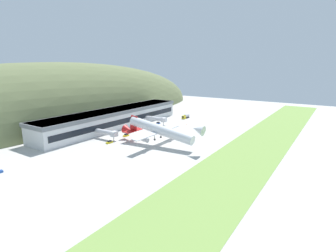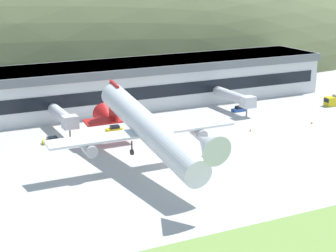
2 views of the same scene
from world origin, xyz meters
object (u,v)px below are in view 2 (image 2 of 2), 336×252
(jetway_1, at_px, (235,97))
(jetway_0, at_px, (63,116))
(service_car_3, at_px, (114,129))
(traffic_cone_0, at_px, (250,130))
(service_car_2, at_px, (239,109))
(terminal_building, at_px, (132,81))
(cargo_airplane, at_px, (147,129))
(service_car_1, at_px, (52,141))
(traffic_cone_1, at_px, (312,122))

(jetway_1, bearing_deg, jetway_0, 179.13)
(jetway_0, distance_m, service_car_3, 12.11)
(jetway_1, relative_size, traffic_cone_0, 29.09)
(traffic_cone_0, bearing_deg, jetway_1, 68.53)
(jetway_1, relative_size, service_car_2, 4.45)
(terminal_building, xyz_separation_m, jetway_1, (21.72, -18.72, -2.84))
(jetway_1, distance_m, service_car_2, 3.60)
(terminal_building, xyz_separation_m, service_car_2, (22.94, -18.87, -6.22))
(cargo_airplane, bearing_deg, service_car_3, 82.63)
(jetway_0, xyz_separation_m, service_car_1, (-4.57, -6.29, -3.41))
(cargo_airplane, relative_size, service_car_2, 13.20)
(traffic_cone_1, bearing_deg, cargo_airplane, -167.06)
(jetway_1, xyz_separation_m, service_car_3, (-35.53, -3.44, -3.37))
(terminal_building, xyz_separation_m, traffic_cone_1, (32.33, -37.07, -6.55))
(jetway_0, bearing_deg, traffic_cone_1, -18.48)
(traffic_cone_0, relative_size, traffic_cone_1, 1.00)
(service_car_3, relative_size, traffic_cone_1, 6.43)
(jetway_0, bearing_deg, cargo_airplane, -76.22)
(terminal_building, relative_size, traffic_cone_1, 199.13)
(cargo_airplane, distance_m, service_car_2, 50.42)
(jetway_1, bearing_deg, cargo_airplane, -142.63)
(cargo_airplane, xyz_separation_m, service_car_2, (40.16, 29.58, -7.39))
(cargo_airplane, xyz_separation_m, service_car_3, (3.40, 26.29, -7.37))
(service_car_1, distance_m, service_car_2, 52.48)
(jetway_0, distance_m, cargo_airplane, 31.59)
(jetway_1, height_order, traffic_cone_0, jetway_1)
(jetway_1, bearing_deg, service_car_1, -173.74)
(jetway_0, distance_m, service_car_1, 8.50)
(terminal_building, relative_size, service_car_1, 29.43)
(terminal_building, xyz_separation_m, traffic_cone_0, (14.95, -35.93, -6.55))
(terminal_building, height_order, service_car_3, terminal_building)
(terminal_building, relative_size, traffic_cone_0, 199.13)
(jetway_0, distance_m, jetway_1, 46.40)
(jetway_1, xyz_separation_m, traffic_cone_0, (-6.77, -17.21, -3.71))
(jetway_0, height_order, jetway_1, same)
(service_car_3, height_order, traffic_cone_1, service_car_3)
(jetway_1, distance_m, service_car_3, 35.85)
(cargo_airplane, bearing_deg, jetway_0, 103.78)
(service_car_1, xyz_separation_m, service_car_3, (15.44, 2.15, 0.04))
(service_car_1, relative_size, service_car_2, 1.03)
(terminal_building, bearing_deg, traffic_cone_0, -67.41)
(terminal_building, distance_m, service_car_3, 26.84)
(service_car_3, bearing_deg, traffic_cone_1, -17.91)
(traffic_cone_0, distance_m, traffic_cone_1, 17.42)
(terminal_building, bearing_deg, jetway_1, -40.76)
(cargo_airplane, relative_size, traffic_cone_0, 86.35)
(traffic_cone_1, bearing_deg, service_car_3, 162.09)
(terminal_building, relative_size, cargo_airplane, 2.31)
(jetway_0, height_order, service_car_2, jetway_0)
(service_car_1, bearing_deg, traffic_cone_1, -11.71)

